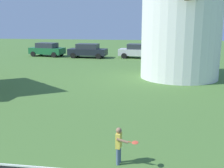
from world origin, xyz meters
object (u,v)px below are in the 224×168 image
parked_car_green (47,49)px  parked_car_black (88,50)px  parked_car_silver (139,51)px  player_far (120,144)px

parked_car_green → parked_car_black: bearing=-7.2°
parked_car_green → parked_car_black: same height
parked_car_green → parked_car_silver: size_ratio=0.94×
player_far → parked_car_green: bearing=115.8°
player_far → parked_car_silver: size_ratio=0.24×
player_far → parked_car_silver: (-0.79, 23.65, 0.20)m
parked_car_silver → parked_car_black: bearing=-175.0°
player_far → parked_car_silver: 23.66m
player_far → parked_car_silver: bearing=91.9°
parked_car_black → parked_car_green: bearing=172.8°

